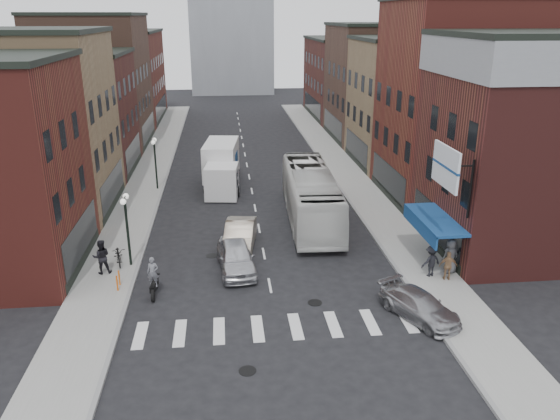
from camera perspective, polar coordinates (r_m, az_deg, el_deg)
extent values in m
plane|color=black|center=(27.34, -0.88, -8.86)|extent=(160.00, 160.00, 0.00)
cube|color=gray|center=(48.14, -13.48, 3.51)|extent=(3.00, 74.00, 0.15)
cube|color=gray|center=(48.89, 6.72, 4.17)|extent=(3.00, 74.00, 0.15)
cube|color=gray|center=(47.99, -11.70, 3.50)|extent=(0.20, 74.00, 0.16)
cube|color=gray|center=(48.61, 4.98, 4.05)|extent=(0.20, 74.00, 0.16)
cube|color=silver|center=(24.76, -0.23, -12.17)|extent=(12.00, 2.20, 0.01)
cube|color=black|center=(31.65, -20.09, -2.82)|extent=(0.08, 7.20, 2.20)
cube|color=#9C7B56|center=(40.66, -24.68, 7.92)|extent=(10.00, 10.00, 12.00)
cube|color=black|center=(40.39, -17.10, 2.32)|extent=(0.08, 8.00, 2.20)
cube|color=black|center=(40.04, -25.98, 16.52)|extent=(10.30, 10.20, 0.30)
cube|color=#4F1E1C|center=(50.26, -21.12, 9.18)|extent=(10.00, 10.00, 10.00)
cube|color=black|center=(49.90, -15.09, 5.75)|extent=(0.08, 8.00, 2.20)
cube|color=black|center=(49.69, -21.87, 15.01)|extent=(10.30, 10.20, 0.30)
cube|color=#523529|center=(60.66, -18.76, 12.50)|extent=(10.00, 12.00, 13.00)
cube|color=black|center=(60.54, -13.61, 8.26)|extent=(0.08, 9.60, 2.20)
cube|color=black|center=(60.30, -19.49, 18.75)|extent=(10.30, 12.20, 0.30)
cube|color=maroon|center=(74.42, -16.45, 13.12)|extent=(10.00, 16.00, 11.00)
cube|color=black|center=(74.23, -12.32, 10.40)|extent=(0.08, 12.80, 2.20)
cube|color=black|center=(74.06, -16.89, 17.45)|extent=(10.30, 16.20, 0.30)
cube|color=#4F1E1C|center=(33.93, 24.55, 5.89)|extent=(10.00, 9.00, 12.00)
cube|color=black|center=(32.97, 15.97, -1.45)|extent=(0.08, 7.20, 2.20)
cube|color=black|center=(33.19, 26.10, 16.22)|extent=(10.30, 9.20, 0.30)
cube|color=maroon|center=(42.05, 18.34, 10.44)|extent=(10.00, 10.00, 14.00)
cube|color=black|center=(41.44, 11.24, 3.26)|extent=(0.08, 8.00, 2.20)
cube|color=#9C7B56|center=(51.45, 13.68, 10.72)|extent=(10.00, 10.00, 11.00)
cube|color=black|center=(50.75, 7.98, 6.47)|extent=(0.08, 8.00, 2.20)
cube|color=black|center=(50.92, 14.21, 17.00)|extent=(10.30, 10.20, 0.30)
cube|color=#523529|center=(61.76, 10.32, 12.85)|extent=(10.00, 12.00, 12.00)
cube|color=black|center=(61.24, 5.53, 8.84)|extent=(0.08, 9.60, 2.20)
cube|color=black|center=(61.36, 10.68, 18.55)|extent=(10.30, 12.20, 0.30)
cube|color=#4F1E1C|center=(75.33, 7.29, 13.43)|extent=(10.00, 16.00, 10.00)
cube|color=black|center=(74.80, 3.39, 10.88)|extent=(0.08, 12.80, 2.20)
cube|color=black|center=(74.95, 7.47, 17.34)|extent=(10.30, 16.20, 0.30)
cube|color=navy|center=(30.52, 15.91, -0.95)|extent=(1.80, 5.00, 0.15)
cube|color=navy|center=(30.34, 14.36, -1.63)|extent=(0.10, 5.00, 0.70)
cylinder|color=black|center=(28.39, 19.29, 2.05)|extent=(0.12, 0.12, 3.00)
cylinder|color=black|center=(27.78, 18.26, 4.38)|extent=(1.40, 0.08, 0.08)
cube|color=silver|center=(27.50, 16.93, 4.37)|extent=(0.12, 3.00, 2.00)
cylinder|color=black|center=(30.49, -15.61, -2.35)|extent=(0.14, 0.14, 4.00)
cylinder|color=black|center=(29.82, -15.96, 1.21)|extent=(0.06, 0.90, 0.06)
sphere|color=white|center=(29.42, -16.09, 0.84)|extent=(0.32, 0.32, 0.32)
sphere|color=white|center=(30.26, -15.82, 1.39)|extent=(0.32, 0.32, 0.32)
cylinder|color=black|center=(43.67, -12.85, 4.53)|extent=(0.14, 0.14, 4.00)
cylinder|color=black|center=(43.21, -13.05, 7.09)|extent=(0.06, 0.90, 0.06)
sphere|color=white|center=(42.78, -13.11, 6.90)|extent=(0.32, 0.32, 0.32)
sphere|color=white|center=(43.65, -12.98, 7.16)|extent=(0.32, 0.32, 0.32)
cylinder|color=#D8590C|center=(28.42, -16.65, -7.34)|extent=(0.08, 0.08, 0.80)
cylinder|color=#D8590C|center=(28.95, -16.45, -6.81)|extent=(0.08, 0.08, 0.80)
cube|color=white|center=(41.08, -6.10, 2.99)|extent=(2.64, 2.81, 2.45)
cube|color=black|center=(41.01, -6.11, 3.32)|extent=(2.54, 1.65, 1.08)
cube|color=white|center=(44.48, -6.16, 5.27)|extent=(3.04, 5.36, 2.85)
cube|color=navy|center=(44.48, -6.16, 5.27)|extent=(2.71, 2.24, 1.18)
cube|color=black|center=(44.72, -6.08, 3.20)|extent=(2.90, 6.59, 0.34)
cylinder|color=black|center=(41.55, -7.61, 1.84)|extent=(0.27, 0.88, 0.88)
cylinder|color=black|center=(41.54, -4.50, 1.96)|extent=(0.27, 0.88, 0.88)
cylinder|color=black|center=(44.74, -7.53, 3.15)|extent=(0.27, 0.88, 0.88)
cylinder|color=black|center=(44.73, -4.64, 3.25)|extent=(0.27, 0.88, 0.88)
cylinder|color=black|center=(46.62, -7.49, 3.83)|extent=(0.27, 0.88, 0.88)
cylinder|color=black|center=(46.61, -4.71, 3.93)|extent=(0.27, 0.88, 0.88)
cylinder|color=black|center=(28.55, -12.82, -7.40)|extent=(0.13, 0.61, 0.61)
cylinder|color=black|center=(27.33, -13.13, -8.72)|extent=(0.13, 0.61, 0.61)
cube|color=black|center=(27.84, -13.01, -7.67)|extent=(0.33, 1.13, 0.32)
cube|color=black|center=(28.13, -12.95, -6.53)|extent=(0.51, 0.10, 0.06)
imported|color=slate|center=(27.43, -13.15, -6.34)|extent=(0.59, 0.42, 1.53)
imported|color=silver|center=(36.39, 3.23, 1.53)|extent=(3.46, 12.58, 3.47)
imported|color=silver|center=(29.59, -4.62, -4.88)|extent=(2.28, 4.80, 1.58)
imported|color=#B5A793|center=(32.35, -4.23, -2.66)|extent=(2.31, 4.99, 1.58)
imported|color=#A5A5A9|center=(25.97, 14.36, -9.66)|extent=(3.41, 4.56, 1.23)
imported|color=black|center=(31.34, -16.51, -4.50)|extent=(1.11, 2.04, 1.01)
imported|color=black|center=(30.27, -18.16, -4.67)|extent=(0.99, 0.68, 1.88)
imported|color=black|center=(29.59, 15.50, -5.17)|extent=(1.20, 0.84, 1.68)
imported|color=#926C4A|center=(29.45, 17.17, -5.59)|extent=(0.98, 0.62, 1.56)
imported|color=slate|center=(30.20, 17.40, -4.60)|extent=(1.03, 0.77, 1.92)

